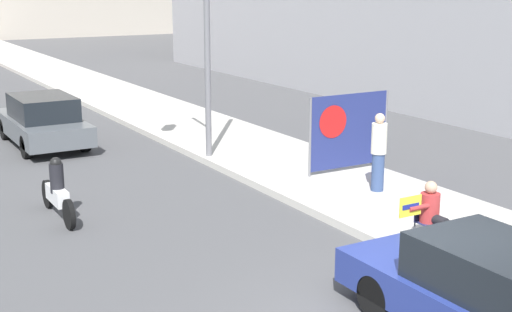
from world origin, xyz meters
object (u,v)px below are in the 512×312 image
at_px(protest_banner, 349,130).
at_px(jogger_on_sidewalk, 379,151).
at_px(parked_car_curbside, 496,297).
at_px(traffic_light_pole, 178,9).
at_px(motorcycle_on_road, 57,192).
at_px(car_on_road_nearest, 43,121).
at_px(seated_protester, 432,213).

bearing_deg(protest_banner, jogger_on_sidewalk, -106.01).
bearing_deg(parked_car_curbside, traffic_light_pole, 87.16).
bearing_deg(protest_banner, parked_car_curbside, -114.55).
bearing_deg(parked_car_curbside, motorcycle_on_road, 113.00).
relative_size(jogger_on_sidewalk, protest_banner, 0.74).
bearing_deg(motorcycle_on_road, parked_car_curbside, -67.00).
distance_m(parked_car_curbside, car_on_road_nearest, 15.15).
relative_size(car_on_road_nearest, motorcycle_on_road, 2.04).
bearing_deg(jogger_on_sidewalk, seated_protester, 34.83).
xyz_separation_m(protest_banner, car_on_road_nearest, (-5.55, 7.31, -0.43)).
height_order(seated_protester, car_on_road_nearest, car_on_road_nearest).
xyz_separation_m(seated_protester, jogger_on_sidewalk, (1.43, 3.15, 0.28)).
distance_m(protest_banner, parked_car_curbside, 8.48).
bearing_deg(protest_banner, traffic_light_pole, 132.69).
xyz_separation_m(jogger_on_sidewalk, car_on_road_nearest, (-5.05, 9.03, -0.32)).
height_order(parked_car_curbside, car_on_road_nearest, car_on_road_nearest).
relative_size(jogger_on_sidewalk, motorcycle_on_road, 0.80).
relative_size(traffic_light_pole, parked_car_curbside, 1.29).
bearing_deg(motorcycle_on_road, traffic_light_pole, 34.46).
bearing_deg(jogger_on_sidewalk, parked_car_curbside, 32.38).
bearing_deg(seated_protester, jogger_on_sidewalk, 61.19).
bearing_deg(motorcycle_on_road, protest_banner, -3.86).
relative_size(protest_banner, parked_car_curbside, 0.52).
bearing_deg(motorcycle_on_road, jogger_on_sidewalk, -18.66).
relative_size(jogger_on_sidewalk, car_on_road_nearest, 0.39).
relative_size(parked_car_curbside, car_on_road_nearest, 1.00).
height_order(parked_car_curbside, motorcycle_on_road, parked_car_curbside).
distance_m(protest_banner, traffic_light_pole, 5.23).
bearing_deg(traffic_light_pole, motorcycle_on_road, -145.54).
bearing_deg(car_on_road_nearest, motorcycle_on_road, -101.93).
xyz_separation_m(traffic_light_pole, car_on_road_nearest, (-2.57, 4.08, -3.28)).
xyz_separation_m(parked_car_curbside, car_on_road_nearest, (-2.03, 15.01, 0.03)).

